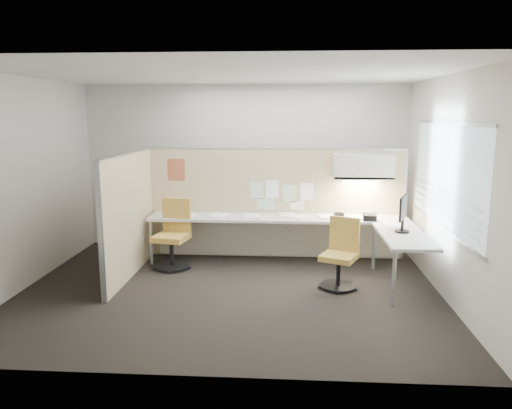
# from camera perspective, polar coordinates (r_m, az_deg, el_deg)

# --- Properties ---
(floor) EXTENTS (5.50, 4.50, 0.01)m
(floor) POSITION_cam_1_polar(r_m,az_deg,el_deg) (6.78, -2.95, -9.66)
(floor) COLOR black
(floor) RESTS_ON ground
(ceiling) EXTENTS (5.50, 4.50, 0.01)m
(ceiling) POSITION_cam_1_polar(r_m,az_deg,el_deg) (6.38, -3.20, 14.76)
(ceiling) COLOR white
(ceiling) RESTS_ON wall_back
(wall_back) EXTENTS (5.50, 0.02, 2.80)m
(wall_back) POSITION_cam_1_polar(r_m,az_deg,el_deg) (8.65, -1.28, 4.33)
(wall_back) COLOR beige
(wall_back) RESTS_ON ground
(wall_front) EXTENTS (5.50, 0.02, 2.80)m
(wall_front) POSITION_cam_1_polar(r_m,az_deg,el_deg) (4.24, -6.70, -2.21)
(wall_front) COLOR beige
(wall_front) RESTS_ON ground
(wall_left) EXTENTS (0.02, 4.50, 2.80)m
(wall_left) POSITION_cam_1_polar(r_m,az_deg,el_deg) (7.29, -25.08, 2.18)
(wall_left) COLOR beige
(wall_left) RESTS_ON ground
(wall_right) EXTENTS (0.02, 4.50, 2.80)m
(wall_right) POSITION_cam_1_polar(r_m,az_deg,el_deg) (6.68, 21.05, 1.81)
(wall_right) COLOR beige
(wall_right) RESTS_ON ground
(window_pane) EXTENTS (0.01, 2.80, 1.30)m
(window_pane) POSITION_cam_1_polar(r_m,az_deg,el_deg) (6.66, 20.93, 3.09)
(window_pane) COLOR #ADBAC9
(window_pane) RESTS_ON wall_right
(partition_back) EXTENTS (4.10, 0.06, 1.75)m
(partition_back) POSITION_cam_1_polar(r_m,az_deg,el_deg) (8.05, 2.22, 0.08)
(partition_back) COLOR tan
(partition_back) RESTS_ON floor
(partition_left) EXTENTS (0.06, 2.20, 1.75)m
(partition_left) POSITION_cam_1_polar(r_m,az_deg,el_deg) (7.33, -14.28, -1.27)
(partition_left) COLOR tan
(partition_left) RESTS_ON floor
(desk) EXTENTS (4.00, 2.07, 0.73)m
(desk) POSITION_cam_1_polar(r_m,az_deg,el_deg) (7.64, 4.96, -2.61)
(desk) COLOR beige
(desk) RESTS_ON floor
(overhead_bin) EXTENTS (0.90, 0.36, 0.38)m
(overhead_bin) POSITION_cam_1_polar(r_m,az_deg,el_deg) (7.83, 12.16, 4.26)
(overhead_bin) COLOR beige
(overhead_bin) RESTS_ON partition_back
(task_light_strip) EXTENTS (0.60, 0.06, 0.02)m
(task_light_strip) POSITION_cam_1_polar(r_m,az_deg,el_deg) (7.86, 12.10, 2.74)
(task_light_strip) COLOR #FFEABF
(task_light_strip) RESTS_ON overhead_bin
(pinned_papers) EXTENTS (1.01, 0.00, 0.47)m
(pinned_papers) POSITION_cam_1_polar(r_m,az_deg,el_deg) (7.99, 2.79, 1.15)
(pinned_papers) COLOR #8CBF8C
(pinned_papers) RESTS_ON partition_back
(poster) EXTENTS (0.28, 0.00, 0.35)m
(poster) POSITION_cam_1_polar(r_m,az_deg,el_deg) (8.14, -9.12, 3.95)
(poster) COLOR #DD521B
(poster) RESTS_ON partition_back
(chair_left) EXTENTS (0.56, 0.58, 1.02)m
(chair_left) POSITION_cam_1_polar(r_m,az_deg,el_deg) (7.67, -9.43, -3.61)
(chair_left) COLOR black
(chair_left) RESTS_ON floor
(chair_right) EXTENTS (0.57, 0.59, 0.92)m
(chair_right) POSITION_cam_1_polar(r_m,az_deg,el_deg) (6.82, 9.64, -5.80)
(chair_right) COLOR black
(chair_right) RESTS_ON floor
(monitor) EXTENTS (0.20, 0.45, 0.50)m
(monitor) POSITION_cam_1_polar(r_m,az_deg,el_deg) (6.97, 16.45, -0.78)
(monitor) COLOR black
(monitor) RESTS_ON desk
(phone) EXTENTS (0.22, 0.21, 0.12)m
(phone) POSITION_cam_1_polar(r_m,az_deg,el_deg) (7.69, 12.83, -1.38)
(phone) COLOR black
(phone) RESTS_ON desk
(stapler) EXTENTS (0.14, 0.09, 0.05)m
(stapler) POSITION_cam_1_polar(r_m,az_deg,el_deg) (7.94, 9.54, -1.09)
(stapler) COLOR black
(stapler) RESTS_ON desk
(tape_dispenser) EXTENTS (0.11, 0.08, 0.06)m
(tape_dispenser) POSITION_cam_1_polar(r_m,az_deg,el_deg) (7.91, 9.33, -1.09)
(tape_dispenser) COLOR black
(tape_dispenser) RESTS_ON desk
(coat_hook) EXTENTS (0.18, 0.49, 1.45)m
(coat_hook) POSITION_cam_1_polar(r_m,az_deg,el_deg) (6.64, -16.95, 2.05)
(coat_hook) COLOR silver
(coat_hook) RESTS_ON partition_left
(paper_stack_0) EXTENTS (0.25, 0.32, 0.03)m
(paper_stack_0) POSITION_cam_1_polar(r_m,az_deg,el_deg) (7.87, -7.93, -1.24)
(paper_stack_0) COLOR white
(paper_stack_0) RESTS_ON desk
(paper_stack_1) EXTENTS (0.27, 0.33, 0.02)m
(paper_stack_1) POSITION_cam_1_polar(r_m,az_deg,el_deg) (7.87, -4.25, -1.19)
(paper_stack_1) COLOR white
(paper_stack_1) RESTS_ON desk
(paper_stack_2) EXTENTS (0.25, 0.31, 0.04)m
(paper_stack_2) POSITION_cam_1_polar(r_m,az_deg,el_deg) (7.66, -0.41, -1.40)
(paper_stack_2) COLOR white
(paper_stack_2) RESTS_ON desk
(paper_stack_3) EXTENTS (0.28, 0.34, 0.02)m
(paper_stack_3) POSITION_cam_1_polar(r_m,az_deg,el_deg) (7.76, 4.61, -1.36)
(paper_stack_3) COLOR white
(paper_stack_3) RESTS_ON desk
(paper_stack_4) EXTENTS (0.27, 0.33, 0.02)m
(paper_stack_4) POSITION_cam_1_polar(r_m,az_deg,el_deg) (7.78, 8.03, -1.39)
(paper_stack_4) COLOR white
(paper_stack_4) RESTS_ON desk
(paper_stack_5) EXTENTS (0.29, 0.34, 0.02)m
(paper_stack_5) POSITION_cam_1_polar(r_m,az_deg,el_deg) (7.38, 15.41, -2.33)
(paper_stack_5) COLOR white
(paper_stack_5) RESTS_ON desk
(paper_stack_6) EXTENTS (0.25, 0.31, 0.02)m
(paper_stack_6) POSITION_cam_1_polar(r_m,az_deg,el_deg) (7.87, 3.48, -1.18)
(paper_stack_6) COLOR white
(paper_stack_6) RESTS_ON desk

